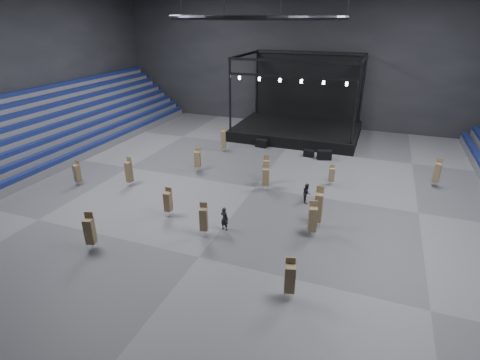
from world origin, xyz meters
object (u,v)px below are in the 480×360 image
(chair_stack_12, at_px, (223,139))
(man_center, at_px, (225,219))
(chair_stack_1, at_px, (168,201))
(crew_member, at_px, (307,193))
(chair_stack_9, at_px, (437,172))
(chair_stack_13, at_px, (90,230))
(chair_stack_7, at_px, (204,219))
(chair_stack_10, at_px, (266,169))
(chair_stack_11, at_px, (77,173))
(chair_stack_3, at_px, (266,177))
(chair_stack_5, at_px, (318,207))
(flight_case_mid, at_px, (309,154))
(chair_stack_4, at_px, (197,159))
(chair_stack_8, at_px, (313,219))
(flight_case_right, at_px, (324,155))
(stage, at_px, (299,123))
(chair_stack_2, at_px, (290,278))
(chair_stack_0, at_px, (332,174))
(chair_stack_6, at_px, (129,171))
(flight_case_left, at_px, (262,143))

(chair_stack_12, xyz_separation_m, man_center, (6.26, -14.59, -0.50))
(chair_stack_1, xyz_separation_m, crew_member, (8.75, 5.58, -0.39))
(chair_stack_9, height_order, chair_stack_13, chair_stack_13)
(chair_stack_7, xyz_separation_m, chair_stack_10, (1.35, 9.19, 0.09))
(chair_stack_11, bearing_deg, chair_stack_12, 68.06)
(chair_stack_3, relative_size, crew_member, 1.46)
(chair_stack_5, bearing_deg, chair_stack_1, -171.11)
(flight_case_mid, relative_size, chair_stack_5, 0.35)
(chair_stack_4, height_order, chair_stack_8, chair_stack_8)
(flight_case_right, xyz_separation_m, chair_stack_3, (-3.38, -8.87, 0.73))
(chair_stack_3, relative_size, chair_stack_9, 0.92)
(stage, relative_size, chair_stack_12, 5.33)
(chair_stack_3, bearing_deg, chair_stack_10, 83.96)
(chair_stack_2, distance_m, chair_stack_12, 22.82)
(flight_case_right, height_order, chair_stack_2, chair_stack_2)
(chair_stack_1, height_order, chair_stack_5, chair_stack_5)
(chair_stack_7, distance_m, man_center, 1.52)
(chair_stack_0, distance_m, chair_stack_8, 8.62)
(chair_stack_2, bearing_deg, chair_stack_8, 74.37)
(chair_stack_1, bearing_deg, chair_stack_9, 31.11)
(chair_stack_5, xyz_separation_m, chair_stack_6, (-15.81, 1.13, -0.19))
(chair_stack_11, bearing_deg, chair_stack_7, -3.26)
(stage, xyz_separation_m, chair_stack_10, (0.60, -15.21, -0.15))
(chair_stack_8, distance_m, chair_stack_11, 19.82)
(chair_stack_1, distance_m, chair_stack_3, 8.33)
(stage, height_order, flight_case_left, stage)
(crew_member, bearing_deg, chair_stack_5, -173.02)
(chair_stack_1, height_order, chair_stack_10, chair_stack_10)
(chair_stack_7, xyz_separation_m, chair_stack_12, (-5.27, 15.69, 0.12))
(chair_stack_2, relative_size, chair_stack_12, 0.87)
(flight_case_mid, height_order, chair_stack_1, chair_stack_1)
(flight_case_mid, distance_m, chair_stack_4, 11.49)
(chair_stack_13, bearing_deg, chair_stack_11, 118.31)
(chair_stack_1, xyz_separation_m, chair_stack_9, (18.24, 12.27, 0.10))
(chair_stack_6, bearing_deg, chair_stack_7, -23.28)
(flight_case_left, relative_size, chair_stack_2, 0.56)
(chair_stack_1, height_order, chair_stack_12, chair_stack_12)
(chair_stack_8, bearing_deg, chair_stack_12, 116.54)
(crew_member, bearing_deg, flight_case_right, -14.45)
(chair_stack_4, relative_size, chair_stack_8, 0.89)
(flight_case_mid, xyz_separation_m, crew_member, (1.76, -10.04, 0.41))
(flight_case_left, height_order, chair_stack_9, chair_stack_9)
(flight_case_left, bearing_deg, chair_stack_9, -15.32)
(flight_case_mid, relative_size, man_center, 0.62)
(chair_stack_3, height_order, chair_stack_5, chair_stack_5)
(chair_stack_4, relative_size, chair_stack_5, 0.75)
(stage, relative_size, chair_stack_11, 6.43)
(chair_stack_0, xyz_separation_m, chair_stack_8, (-0.04, -8.61, 0.34))
(chair_stack_6, bearing_deg, flight_case_left, 66.22)
(flight_case_right, distance_m, chair_stack_3, 9.52)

